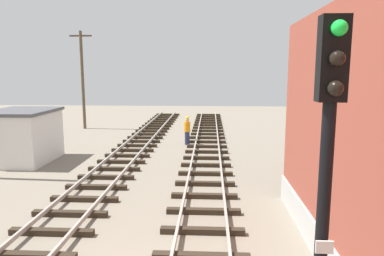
% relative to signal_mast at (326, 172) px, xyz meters
% --- Properties ---
extents(signal_mast, '(0.36, 0.40, 5.46)m').
position_rel_signal_mast_xyz_m(signal_mast, '(0.00, 0.00, 0.00)').
color(signal_mast, black).
rests_on(signal_mast, ground).
extents(control_hut, '(3.00, 3.80, 2.76)m').
position_rel_signal_mast_xyz_m(control_hut, '(-11.42, 13.22, -2.04)').
color(control_hut, silver).
rests_on(control_hut, ground).
extents(parked_car_silver, '(4.20, 2.04, 1.76)m').
position_rel_signal_mast_xyz_m(parked_car_silver, '(-15.07, 19.28, -2.52)').
color(parked_car_silver, '#B7B7BC').
rests_on(parked_car_silver, ground).
extents(utility_pole_far, '(1.80, 0.24, 7.96)m').
position_rel_signal_mast_xyz_m(utility_pole_far, '(-12.07, 24.16, 0.75)').
color(utility_pole_far, brown).
rests_on(utility_pole_far, ground).
extents(track_worker_foreground, '(0.40, 0.40, 1.87)m').
position_rel_signal_mast_xyz_m(track_worker_foreground, '(-3.07, 18.07, -2.49)').
color(track_worker_foreground, '#262D4C').
rests_on(track_worker_foreground, ground).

